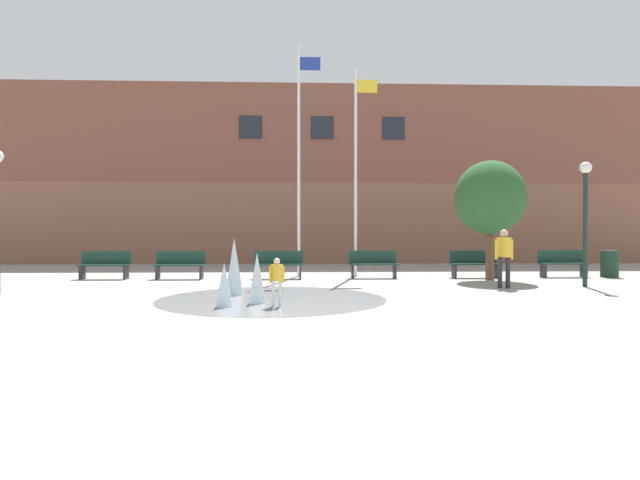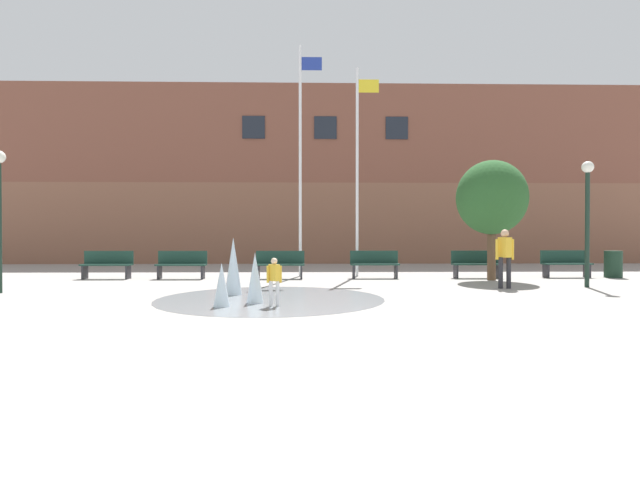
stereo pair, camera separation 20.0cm
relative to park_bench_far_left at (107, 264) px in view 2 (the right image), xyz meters
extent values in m
plane|color=gray|center=(7.39, -9.81, -0.48)|extent=(100.00, 100.00, 0.00)
cube|color=brown|center=(7.39, 11.00, 1.51)|extent=(36.00, 6.00, 3.98)
cube|color=brown|center=(7.39, 11.00, 5.93)|extent=(36.00, 6.00, 4.86)
cube|color=#1E232D|center=(3.89, 7.98, 6.18)|extent=(1.10, 0.06, 1.10)
cube|color=#1E232D|center=(7.39, 7.98, 6.18)|extent=(1.10, 0.06, 1.10)
cube|color=#1E232D|center=(10.89, 7.98, 6.18)|extent=(1.10, 0.06, 1.10)
cylinder|color=gray|center=(5.71, -5.12, -0.48)|extent=(5.13, 5.13, 0.01)
cone|color=silver|center=(4.82, -6.31, -0.03)|extent=(0.34, 0.34, 0.89)
cone|color=silver|center=(4.75, -4.34, 0.21)|extent=(0.42, 0.42, 1.39)
cone|color=silver|center=(5.43, -5.79, 0.06)|extent=(0.37, 0.37, 1.08)
cube|color=#28282D|center=(-0.70, -0.06, -0.26)|extent=(0.06, 0.40, 0.44)
cube|color=#28282D|center=(0.70, -0.06, -0.26)|extent=(0.06, 0.40, 0.44)
cube|color=#19382D|center=(0.00, -0.06, -0.01)|extent=(1.60, 0.44, 0.05)
cube|color=#19382D|center=(0.00, 0.14, 0.22)|extent=(1.60, 0.04, 0.42)
cube|color=#28282D|center=(1.73, -0.13, -0.26)|extent=(0.06, 0.40, 0.44)
cube|color=#28282D|center=(3.13, -0.13, -0.26)|extent=(0.06, 0.40, 0.44)
cube|color=#19382D|center=(2.43, -0.13, -0.01)|extent=(1.60, 0.44, 0.05)
cube|color=#19382D|center=(2.43, 0.07, 0.22)|extent=(1.60, 0.04, 0.42)
cube|color=#28282D|center=(4.94, -0.13, -0.26)|extent=(0.06, 0.40, 0.44)
cube|color=#28282D|center=(6.34, -0.13, -0.26)|extent=(0.06, 0.40, 0.44)
cube|color=#19382D|center=(5.64, -0.13, -0.01)|extent=(1.60, 0.44, 0.05)
cube|color=#19382D|center=(5.64, 0.07, 0.22)|extent=(1.60, 0.04, 0.42)
cube|color=#28282D|center=(8.06, -0.02, -0.26)|extent=(0.06, 0.40, 0.44)
cube|color=#28282D|center=(9.46, -0.02, -0.26)|extent=(0.06, 0.40, 0.44)
cube|color=#19382D|center=(8.76, -0.02, -0.01)|extent=(1.60, 0.44, 0.05)
cube|color=#19382D|center=(8.76, 0.18, 0.22)|extent=(1.60, 0.04, 0.42)
cube|color=#28282D|center=(11.45, -0.01, -0.26)|extent=(0.06, 0.40, 0.44)
cube|color=#28282D|center=(12.85, -0.01, -0.26)|extent=(0.06, 0.40, 0.44)
cube|color=#19382D|center=(12.15, -0.01, -0.01)|extent=(1.60, 0.44, 0.05)
cube|color=#19382D|center=(12.15, 0.19, 0.22)|extent=(1.60, 0.04, 0.42)
cube|color=#28282D|center=(14.55, 0.15, -0.26)|extent=(0.06, 0.40, 0.44)
cube|color=#28282D|center=(15.95, 0.15, -0.26)|extent=(0.06, 0.40, 0.44)
cube|color=#19382D|center=(15.25, 0.15, -0.01)|extent=(1.60, 0.44, 0.05)
cube|color=#19382D|center=(15.25, 0.35, 0.22)|extent=(1.60, 0.04, 0.42)
cylinder|color=silver|center=(5.81, -6.31, -0.22)|extent=(0.07, 0.07, 0.52)
cylinder|color=silver|center=(5.94, -6.31, -0.22)|extent=(0.07, 0.07, 0.52)
cube|color=gold|center=(5.88, -6.31, 0.21)|extent=(0.24, 0.23, 0.33)
sphere|color=beige|center=(5.88, -6.31, 0.44)|extent=(0.13, 0.13, 0.13)
cylinder|color=gold|center=(5.75, -6.31, 0.17)|extent=(0.05, 0.05, 0.34)
cylinder|color=gold|center=(6.01, -6.31, 0.17)|extent=(0.05, 0.05, 0.34)
cylinder|color=#28282D|center=(11.74, -3.13, -0.06)|extent=(0.12, 0.12, 0.84)
cylinder|color=#28282D|center=(11.96, -3.13, -0.06)|extent=(0.12, 0.12, 0.84)
cube|color=gold|center=(11.85, -3.13, 0.63)|extent=(0.29, 0.38, 0.54)
sphere|color=tan|center=(11.85, -3.13, 1.01)|extent=(0.21, 0.21, 0.21)
cylinder|color=gold|center=(11.64, -3.13, 0.58)|extent=(0.08, 0.08, 0.55)
cylinder|color=gold|center=(12.06, -3.13, 0.58)|extent=(0.08, 0.08, 0.55)
cylinder|color=silver|center=(6.28, 0.88, 3.51)|extent=(0.10, 0.10, 7.98)
cube|color=#233893|center=(6.68, 0.88, 6.87)|extent=(0.70, 0.02, 0.45)
cylinder|color=silver|center=(8.26, 0.88, 3.13)|extent=(0.10, 0.10, 7.22)
cube|color=yellow|center=(8.66, 0.88, 6.12)|extent=(0.70, 0.02, 0.45)
cylinder|color=#192D23|center=(14.24, -2.87, 1.09)|extent=(0.12, 0.12, 3.15)
sphere|color=white|center=(14.24, -2.87, 2.83)|extent=(0.32, 0.32, 0.32)
cylinder|color=#193323|center=(16.80, 0.09, -0.03)|extent=(0.56, 0.56, 0.90)
cylinder|color=brown|center=(12.38, -0.73, 0.25)|extent=(0.26, 0.26, 1.45)
ellipsoid|color=#285628|center=(12.38, -0.73, 2.15)|extent=(2.21, 2.21, 2.35)
camera|label=1|loc=(6.38, -16.39, 1.00)|focal=28.00mm
camera|label=2|loc=(6.57, -16.40, 1.00)|focal=28.00mm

